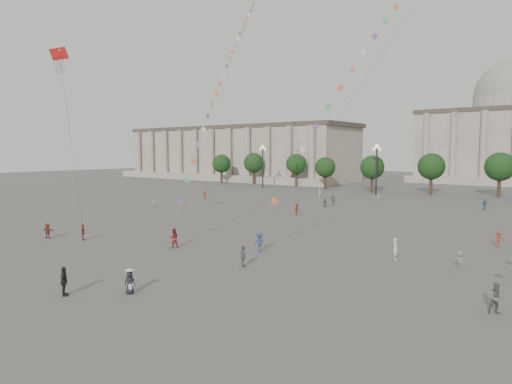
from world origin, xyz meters
The scene contains 27 objects.
ground centered at (0.00, 0.00, 0.00)m, with size 360.00×360.00×0.00m, color #53514F.
hall_west centered at (-75.00, 93.89, 8.43)m, with size 84.00×26.22×17.20m.
hall_central centered at (0.00, 129.22, 14.23)m, with size 48.30×34.30×35.50m.
tree_row centered at (0.00, 78.00, 5.39)m, with size 137.12×5.12×8.00m.
lamp_post_far_west centered at (-45.00, 70.00, 7.35)m, with size 2.00×0.90×10.65m.
lamp_post_mid_west centered at (-15.00, 70.00, 7.35)m, with size 2.00×0.90×10.65m.
person_crowd_0 centered at (8.53, 57.27, 0.89)m, with size 1.05×0.44×1.79m, color #395B82.
person_crowd_1 centered at (-34.71, 27.29, 0.85)m, with size 0.82×0.64×1.69m, color #B9B9B5.
person_crowd_2 centered at (-36.71, 41.01, 0.84)m, with size 1.08×0.62×1.67m, color maroon.
person_crowd_4 centered at (-9.54, 58.36, 0.79)m, with size 1.47×0.47×1.59m, color silver.
person_crowd_6 centered at (15.17, 16.66, 0.74)m, with size 0.95×0.55×1.48m, color slate.
person_crowd_8 centered at (15.86, 27.76, 0.81)m, with size 1.04×0.60×1.62m, color #933728.
person_crowd_10 centered at (-21.15, 57.26, 0.89)m, with size 0.65×0.43×1.78m, color silver.
person_crowd_12 centered at (-12.98, 45.01, 0.75)m, with size 1.39×0.44×1.50m, color slate.
person_crowd_13 centered at (9.91, 16.84, 0.93)m, with size 0.68×0.44×1.86m, color silver.
person_crowd_16 centered at (-13.41, 48.55, 0.92)m, with size 1.07×0.45×1.83m, color slate.
person_crowd_17 centered at (-11.52, 34.38, 0.88)m, with size 1.14×0.65×1.76m, color maroon.
tourist_0 centered at (-18.88, 5.02, 0.83)m, with size 0.97×0.41×1.66m, color maroon.
tourist_1 centered at (-3.07, -5.82, 0.95)m, with size 1.12×0.46×1.91m, color #222127.
tourist_2 centered at (-22.81, 3.29, 0.80)m, with size 1.49×0.47×1.60m, color maroon.
tourist_3 centered at (1.27, 6.90, 0.88)m, with size 1.04×0.43×1.77m, color slate.
kite_flyer_0 centered at (-8.61, 8.34, 0.96)m, with size 0.93×0.73×1.92m, color maroon.
kite_flyer_1 centered at (-1.07, 12.03, 0.91)m, with size 1.17×0.67×1.81m, color navy.
kite_flyer_2 centered at (19.37, 7.77, 0.91)m, with size 0.88×0.69×1.82m, color #5E5E63.
hat_person centered at (-0.13, -2.93, 0.81)m, with size 0.87×0.79×1.69m.
dragon_kite centered at (-17.84, 2.59, 17.63)m, with size 2.26×1.70×17.48m.
kite_train_west centered at (-22.59, 32.38, 22.52)m, with size 26.48×44.48×65.48m.
Camera 1 is at (24.25, -20.61, 9.29)m, focal length 32.00 mm.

